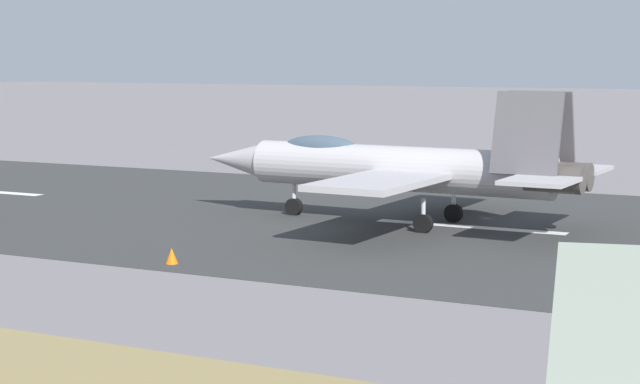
% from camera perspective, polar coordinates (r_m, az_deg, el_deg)
% --- Properties ---
extents(ground_plane, '(400.00, 400.00, 0.00)m').
position_cam_1_polar(ground_plane, '(43.76, 6.86, -1.81)').
color(ground_plane, slate).
extents(runway_strip, '(240.00, 26.00, 0.02)m').
position_cam_1_polar(runway_strip, '(43.75, 6.88, -1.80)').
color(runway_strip, '#343534').
rests_on(runway_strip, ground).
extents(fighter_jet, '(17.63, 14.38, 5.59)m').
position_cam_1_polar(fighter_jet, '(43.68, 4.27, 1.37)').
color(fighter_jet, '#B1ADB0').
rests_on(fighter_jet, ground).
extents(marker_cone_near, '(0.44, 0.44, 0.55)m').
position_cam_1_polar(marker_cone_near, '(30.10, 16.08, -5.66)').
color(marker_cone_near, orange).
rests_on(marker_cone_near, ground).
extents(marker_cone_mid, '(0.44, 0.44, 0.55)m').
position_cam_1_polar(marker_cone_mid, '(35.69, -8.00, -3.44)').
color(marker_cone_mid, orange).
rests_on(marker_cone_mid, ground).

